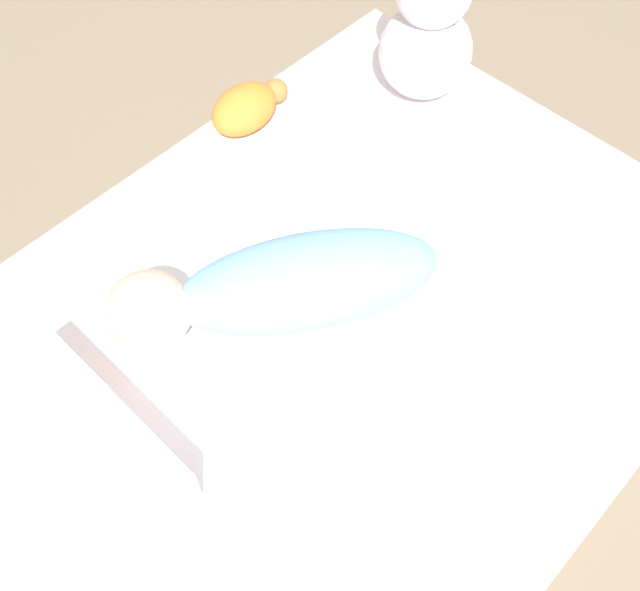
{
  "coord_description": "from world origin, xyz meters",
  "views": [
    {
      "loc": [
        -0.46,
        -0.42,
        1.26
      ],
      "look_at": [
        -0.0,
        0.03,
        0.28
      ],
      "focal_mm": 42.0,
      "sensor_mm": 36.0,
      "label": 1
    }
  ],
  "objects_px": {
    "swaddled_baby": "(276,288)",
    "bunny_plush": "(428,31)",
    "pillow": "(39,481)",
    "turtle_plush": "(247,107)"
  },
  "relations": [
    {
      "from": "bunny_plush",
      "to": "turtle_plush",
      "type": "relative_size",
      "value": 1.94
    },
    {
      "from": "pillow",
      "to": "turtle_plush",
      "type": "relative_size",
      "value": 1.85
    },
    {
      "from": "swaddled_baby",
      "to": "bunny_plush",
      "type": "height_order",
      "value": "bunny_plush"
    },
    {
      "from": "swaddled_baby",
      "to": "turtle_plush",
      "type": "xyz_separation_m",
      "value": [
        0.26,
        0.35,
        -0.02
      ]
    },
    {
      "from": "turtle_plush",
      "to": "swaddled_baby",
      "type": "bearing_deg",
      "value": -126.72
    },
    {
      "from": "swaddled_baby",
      "to": "bunny_plush",
      "type": "bearing_deg",
      "value": -130.48
    },
    {
      "from": "swaddled_baby",
      "to": "pillow",
      "type": "bearing_deg",
      "value": 30.52
    },
    {
      "from": "swaddled_baby",
      "to": "pillow",
      "type": "xyz_separation_m",
      "value": [
        -0.44,
        0.02,
        -0.02
      ]
    },
    {
      "from": "swaddled_baby",
      "to": "pillow",
      "type": "relative_size",
      "value": 1.52
    },
    {
      "from": "swaddled_baby",
      "to": "bunny_plush",
      "type": "distance_m",
      "value": 0.6
    }
  ]
}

